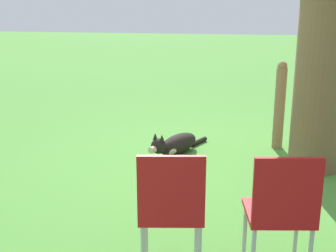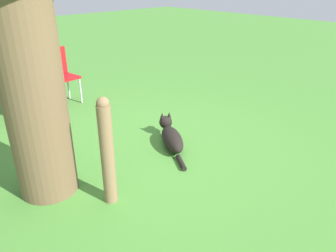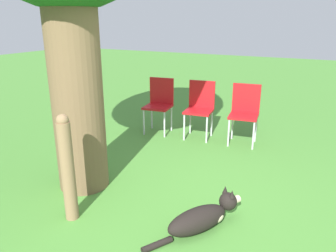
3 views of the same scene
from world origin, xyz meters
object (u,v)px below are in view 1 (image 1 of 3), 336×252
at_px(red_chair_0, 171,205).
at_px(red_chair_1, 282,208).
at_px(fence_post, 280,105).
at_px(dog, 175,145).

relative_size(red_chair_0, red_chair_1, 1.00).
xyz_separation_m(fence_post, red_chair_1, (2.84, -0.26, -0.01)).
height_order(fence_post, red_chair_1, fence_post).
height_order(dog, red_chair_0, red_chair_0).
distance_m(red_chair_0, red_chair_1, 0.74).
xyz_separation_m(fence_post, red_chair_0, (2.90, -1.00, -0.01)).
bearing_deg(fence_post, red_chair_0, -19.02).
bearing_deg(fence_post, dog, -71.30).
bearing_deg(red_chair_0, dog, -0.99).
height_order(dog, red_chair_1, red_chair_1).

